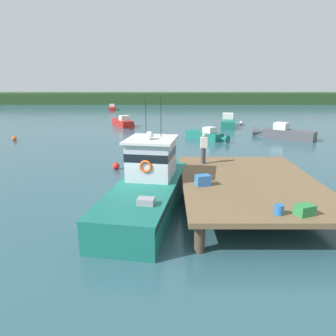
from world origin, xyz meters
The scene contains 16 objects.
ground_plane centered at (0.00, 0.00, 0.00)m, with size 200.00×200.00×0.00m, color #2D5660.
dock centered at (4.80, 0.00, 1.07)m, with size 6.00×9.00×1.20m.
main_fishing_boat centered at (0.30, -0.13, 1.01)m, with size 3.86×9.97×4.80m.
crate_stack_mid_dock centered at (2.63, -0.70, 1.42)m, with size 0.60×0.44×0.44m, color #3370B2.
crate_single_by_cleat centered at (5.68, -3.83, 1.38)m, with size 0.60×0.44×0.35m, color #2D8442.
bait_bucket centered at (4.85, -3.78, 1.37)m, with size 0.32×0.32×0.34m, color #2866B2.
deckhand_by_the_boat centered at (3.03, 2.93, 2.06)m, with size 0.36×0.22×1.63m.
moored_boat_near_channel centered at (-8.90, 45.72, 0.38)m, with size 1.48×4.38×1.10m.
moored_boat_off_the_point centered at (-4.15, 25.17, 0.46)m, with size 3.28×5.13×1.33m.
moored_boat_far_right centered at (4.81, 16.56, 0.41)m, with size 3.86×4.13×1.20m.
moored_boat_outer_mooring centered at (8.25, 24.95, 0.53)m, with size 2.34×6.23×1.55m.
moored_boat_mid_harbor centered at (12.32, 17.08, 0.51)m, with size 5.39×4.43×1.49m.
mooring_buoy_outer centered at (10.28, 26.86, 0.21)m, with size 0.42×0.42×0.42m, color silver.
mooring_buoy_spare_mooring centered at (-2.13, 6.04, 0.23)m, with size 0.45×0.45×0.45m, color red.
mooring_buoy_inshore centered at (-12.99, 15.79, 0.21)m, with size 0.43×0.43×0.43m, color #EA5B19.
far_shoreline centered at (0.00, 62.00, 1.20)m, with size 120.00×8.00×2.40m, color #284723.
Camera 1 is at (1.16, -13.88, 5.59)m, focal length 34.96 mm.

